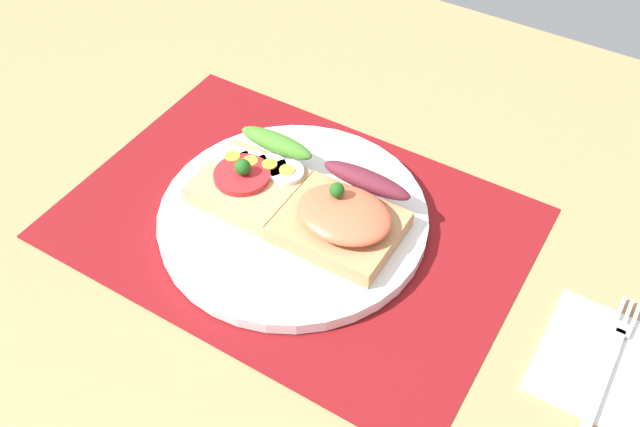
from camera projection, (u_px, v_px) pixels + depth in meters
ground_plane at (294, 234)px, 69.24cm from camera, size 120.00×90.00×3.20cm
placemat at (293, 223)px, 67.96cm from camera, size 43.03×30.22×0.30cm
plate at (293, 217)px, 67.37cm from camera, size 25.74×25.74×1.29cm
sandwich_egg_tomato at (255, 175)px, 68.35cm from camera, size 9.34×10.03×3.97cm
sandwich_salmon at (344, 217)px, 64.01cm from camera, size 10.79×10.27×5.22cm
napkin at (614, 364)px, 57.13cm from camera, size 11.63×11.25×0.60cm
fork at (611, 357)px, 57.05cm from camera, size 1.62×14.31×0.32cm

